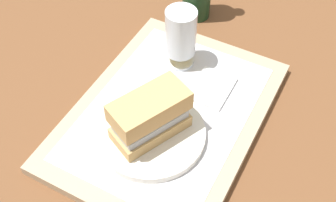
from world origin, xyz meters
The scene contains 7 objects.
ground_plane centered at (0.00, 0.00, 0.00)m, with size 3.00×3.00×0.00m, color brown.
tray centered at (0.00, 0.00, 0.01)m, with size 0.44×0.32×0.02m, color tan.
placemat centered at (0.00, 0.00, 0.02)m, with size 0.38×0.27×0.00m, color silver.
plate centered at (-0.06, 0.00, 0.03)m, with size 0.19×0.19×0.01m, color silver.
sandwich centered at (-0.06, 0.00, 0.08)m, with size 0.14×0.11×0.08m.
beer_glass centered at (0.12, 0.04, 0.09)m, with size 0.06×0.06×0.12m.
napkin_folded centered at (0.09, -0.05, 0.02)m, with size 0.09×0.07×0.01m, color white.
Camera 1 is at (-0.44, -0.23, 0.64)m, focal length 46.46 mm.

